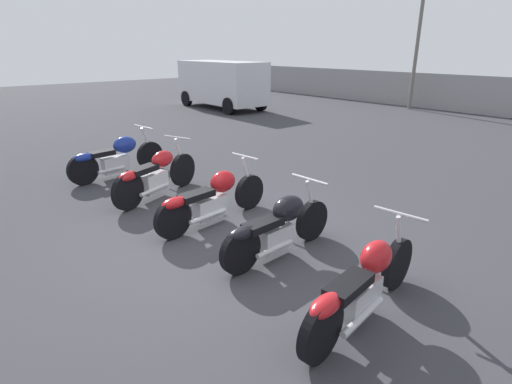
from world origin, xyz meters
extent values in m
plane|color=#38383D|center=(0.00, 0.00, 0.00)|extent=(60.00, 60.00, 0.00)
cylinder|color=slate|center=(-5.38, 14.49, 4.16)|extent=(0.16, 0.16, 8.33)
cylinder|color=black|center=(-4.15, 1.04, 0.32)|extent=(0.18, 0.64, 0.63)
cylinder|color=black|center=(-3.96, -0.52, 0.32)|extent=(0.18, 0.64, 0.63)
cube|color=silver|center=(-4.05, 0.18, 0.29)|extent=(0.27, 0.59, 0.35)
ellipsoid|color=navy|center=(-4.08, 0.45, 0.67)|extent=(0.37, 0.55, 0.36)
cube|color=black|center=(-4.01, -0.09, 0.58)|extent=(0.30, 0.53, 0.10)
ellipsoid|color=navy|center=(-3.97, -0.47, 0.57)|extent=(0.25, 0.46, 0.16)
cylinder|color=silver|center=(-4.14, 0.94, 0.98)|extent=(0.73, 0.13, 0.04)
cylinder|color=silver|center=(-4.15, 0.99, 0.65)|extent=(0.08, 0.26, 0.65)
cylinder|color=silver|center=(-3.91, 0.04, 0.22)|extent=(0.14, 0.60, 0.07)
cylinder|color=black|center=(-2.62, 0.99, 0.33)|extent=(0.33, 0.65, 0.66)
cylinder|color=black|center=(-2.10, -0.38, 0.33)|extent=(0.33, 0.65, 0.66)
cube|color=silver|center=(-2.33, 0.24, 0.30)|extent=(0.37, 0.56, 0.36)
ellipsoid|color=red|center=(-2.42, 0.47, 0.69)|extent=(0.42, 0.57, 0.31)
cube|color=black|center=(-2.24, 0.00, 0.61)|extent=(0.42, 0.62, 0.10)
ellipsoid|color=red|center=(-2.12, -0.33, 0.59)|extent=(0.34, 0.48, 0.16)
cylinder|color=silver|center=(-2.58, 0.90, 1.01)|extent=(0.61, 0.26, 0.04)
cylinder|color=silver|center=(-2.60, 0.95, 0.67)|extent=(0.14, 0.26, 0.66)
cylinder|color=silver|center=(-2.17, 0.14, 0.23)|extent=(0.31, 0.68, 0.07)
cylinder|color=black|center=(-0.81, 1.24, 0.30)|extent=(0.17, 0.61, 0.60)
cylinder|color=black|center=(-0.63, -0.34, 0.30)|extent=(0.17, 0.61, 0.60)
cube|color=silver|center=(-0.71, 0.37, 0.27)|extent=(0.26, 0.59, 0.33)
ellipsoid|color=#AD1419|center=(-0.74, 0.64, 0.64)|extent=(0.34, 0.49, 0.34)
cube|color=black|center=(-0.68, 0.10, 0.55)|extent=(0.30, 0.60, 0.10)
ellipsoid|color=#AD1419|center=(-0.63, -0.29, 0.54)|extent=(0.25, 0.46, 0.16)
cylinder|color=silver|center=(-0.80, 1.14, 0.95)|extent=(0.59, 0.10, 0.04)
cylinder|color=silver|center=(-0.80, 1.19, 0.63)|extent=(0.08, 0.25, 0.64)
cylinder|color=silver|center=(-0.57, 0.23, 0.21)|extent=(0.15, 0.69, 0.07)
cylinder|color=black|center=(0.70, 1.17, 0.30)|extent=(0.13, 0.60, 0.59)
cylinder|color=black|center=(0.76, -0.19, 0.30)|extent=(0.13, 0.60, 0.59)
cube|color=silver|center=(0.73, 0.42, 0.27)|extent=(0.22, 0.50, 0.33)
ellipsoid|color=black|center=(0.72, 0.65, 0.63)|extent=(0.32, 0.53, 0.35)
cube|color=black|center=(0.74, 0.19, 0.54)|extent=(0.27, 0.57, 0.10)
ellipsoid|color=black|center=(0.76, -0.14, 0.53)|extent=(0.22, 0.45, 0.16)
cylinder|color=silver|center=(0.70, 1.07, 0.94)|extent=(0.62, 0.06, 0.04)
cylinder|color=silver|center=(0.70, 1.12, 0.62)|extent=(0.06, 0.25, 0.63)
cylinder|color=silver|center=(0.86, 0.29, 0.21)|extent=(0.10, 0.61, 0.07)
cylinder|color=black|center=(2.16, 1.00, 0.30)|extent=(0.18, 0.61, 0.60)
cylinder|color=black|center=(2.37, -0.55, 0.30)|extent=(0.18, 0.61, 0.60)
cube|color=silver|center=(2.28, 0.15, 0.27)|extent=(0.27, 0.59, 0.33)
ellipsoid|color=red|center=(2.24, 0.41, 0.64)|extent=(0.34, 0.47, 0.33)
cube|color=black|center=(2.31, -0.12, 0.55)|extent=(0.31, 0.60, 0.10)
ellipsoid|color=red|center=(2.36, -0.51, 0.54)|extent=(0.26, 0.46, 0.16)
cylinder|color=silver|center=(2.18, 0.90, 0.95)|extent=(0.60, 0.11, 0.04)
cylinder|color=silver|center=(2.17, 0.95, 0.63)|extent=(0.08, 0.25, 0.63)
cylinder|color=silver|center=(2.41, 0.01, 0.21)|extent=(0.17, 0.74, 0.07)
cube|color=silver|center=(-11.10, 8.07, 1.18)|extent=(4.70, 1.88, 1.79)
cube|color=black|center=(-13.41, 8.10, 1.58)|extent=(0.05, 1.63, 0.54)
cylinder|color=black|center=(-12.84, 7.23, 0.35)|extent=(0.70, 0.23, 0.70)
cylinder|color=black|center=(-12.82, 8.95, 0.35)|extent=(0.70, 0.23, 0.70)
cylinder|color=black|center=(-9.37, 7.18, 0.35)|extent=(0.70, 0.23, 0.70)
cylinder|color=black|center=(-9.35, 8.90, 0.35)|extent=(0.70, 0.23, 0.70)
camera|label=1|loc=(4.19, -2.85, 2.64)|focal=28.00mm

